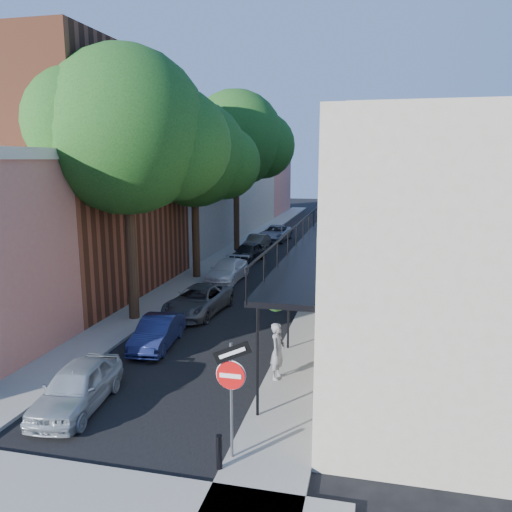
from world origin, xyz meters
The scene contains 20 objects.
ground centered at (0.00, 0.00, 0.00)m, with size 160.00×160.00×0.00m, color black.
road_surface centered at (0.00, 30.00, 0.01)m, with size 6.00×64.00×0.01m, color black.
sidewalk_left centered at (-4.00, 30.00, 0.06)m, with size 2.00×64.00×0.12m, color gray.
sidewalk_right centered at (4.00, 30.00, 0.06)m, with size 2.00×64.00×0.12m, color gray.
sidewalk_cross centered at (0.00, -1.00, 0.06)m, with size 12.00×2.00×0.12m, color gray.
buildings_left centered at (-9.30, 28.76, 4.94)m, with size 10.10×59.10×12.00m.
buildings_right centered at (8.99, 29.49, 4.42)m, with size 9.80×55.00×10.00m.
sign_post centered at (3.16, 0.97, 2.04)m, with size 0.89×0.17×2.99m.
bollard centered at (3.00, 0.50, 0.52)m, with size 0.14×0.14×0.80m, color black.
oak_near centered at (-3.37, 10.26, 7.88)m, with size 7.48×6.80×11.42m.
oak_mid centered at (-3.42, 18.23, 7.06)m, with size 6.60×6.00×10.20m.
oak_far centered at (-3.35, 27.27, 8.26)m, with size 7.70×7.00×11.90m.
parked_car_a centered at (-1.77, 2.46, 0.63)m, with size 1.50×3.72×1.27m, color #969FA6.
parked_car_b centered at (-1.51, 7.32, 0.57)m, with size 1.20×3.45×1.14m, color #171E48.
parked_car_c centered at (-1.40, 11.56, 0.61)m, with size 2.04×4.42×1.23m, color #53555A.
parked_car_d centered at (-1.86, 17.82, 0.60)m, with size 1.69×4.17×1.21m, color white.
parked_car_e centered at (-2.02, 23.40, 0.66)m, with size 1.56×3.88×1.32m, color black.
parked_car_f centered at (-2.47, 28.00, 0.59)m, with size 1.25×3.59×1.18m, color #6A6459.
parked_car_g centered at (-1.90, 32.61, 0.66)m, with size 2.18×4.73×1.31m, color gray.
pedestrian centered at (3.40, 5.41, 1.02)m, with size 0.66×0.43×1.80m, color slate.
Camera 1 is at (6.05, -9.08, 6.90)m, focal length 35.00 mm.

